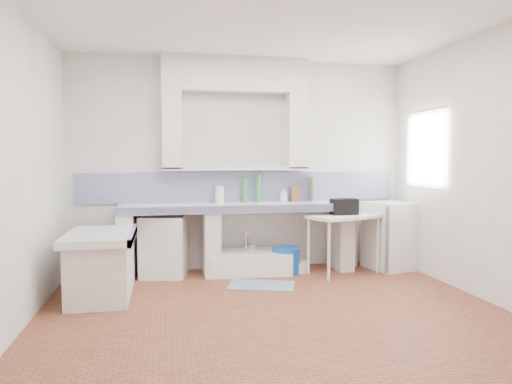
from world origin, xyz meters
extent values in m
plane|color=brown|center=(0.00, 0.00, 0.00)|extent=(4.50, 4.50, 0.00)
plane|color=white|center=(0.00, 0.00, 2.80)|extent=(4.50, 4.50, 0.00)
plane|color=white|center=(0.00, 2.00, 1.40)|extent=(4.50, 0.00, 4.50)
plane|color=white|center=(0.00, -2.00, 1.40)|extent=(4.50, 0.00, 4.50)
plane|color=white|center=(-2.25, 0.00, 1.40)|extent=(0.00, 4.50, 4.50)
plane|color=white|center=(2.25, 0.00, 1.40)|extent=(0.00, 4.50, 4.50)
cube|color=white|center=(-0.10, 1.88, 2.58)|extent=(1.90, 0.25, 0.45)
cube|color=#3C2413|center=(2.42, 1.20, 1.60)|extent=(0.35, 0.86, 1.06)
cube|color=white|center=(2.28, 1.20, 1.98)|extent=(0.01, 0.84, 0.24)
cube|color=white|center=(-0.10, 1.70, 0.86)|extent=(3.00, 0.60, 0.08)
cube|color=navy|center=(-0.10, 1.42, 0.86)|extent=(3.00, 0.04, 0.10)
cube|color=white|center=(-1.50, 1.70, 0.41)|extent=(0.20, 0.55, 0.82)
cube|color=white|center=(-0.45, 1.70, 0.41)|extent=(0.20, 0.55, 0.82)
cube|color=white|center=(1.30, 1.70, 0.41)|extent=(0.20, 0.55, 0.82)
cube|color=white|center=(-1.70, 0.90, 0.66)|extent=(0.70, 1.10, 0.08)
cube|color=white|center=(-1.70, 0.90, 0.31)|extent=(0.60, 1.00, 0.62)
cube|color=navy|center=(-1.37, 0.90, 0.66)|extent=(0.04, 1.10, 0.10)
cube|color=navy|center=(0.00, 1.99, 1.10)|extent=(4.27, 0.03, 0.40)
cube|color=white|center=(-1.04, 1.72, 0.38)|extent=(0.63, 0.62, 0.77)
cube|color=white|center=(0.04, 1.67, 0.13)|extent=(1.08, 0.63, 0.25)
cube|color=white|center=(1.23, 1.41, 0.38)|extent=(1.03, 0.78, 0.04)
cube|color=white|center=(1.97, 1.55, 0.45)|extent=(0.71, 0.71, 0.90)
cylinder|color=#BE0C07|center=(-0.13, 1.65, 0.13)|extent=(0.36, 0.36, 0.26)
cylinder|color=orange|center=(0.11, 1.61, 0.12)|extent=(0.33, 0.33, 0.24)
cylinder|color=#0D50B9|center=(0.51, 1.57, 0.17)|extent=(0.42, 0.42, 0.34)
cylinder|color=white|center=(0.66, 1.63, 0.07)|extent=(0.44, 0.44, 0.13)
cylinder|color=silver|center=(0.07, 1.85, 0.15)|extent=(0.10, 0.10, 0.30)
cylinder|color=silver|center=(0.12, 1.85, 0.16)|extent=(0.10, 0.10, 0.33)
cube|color=black|center=(1.25, 1.44, 0.86)|extent=(0.34, 0.21, 0.21)
cylinder|color=#337F41|center=(0.01, 1.85, 1.06)|extent=(0.08, 0.08, 0.32)
cylinder|color=#337F41|center=(0.20, 1.85, 1.08)|extent=(0.09, 0.09, 0.37)
cube|color=brown|center=(0.70, 1.85, 1.00)|extent=(0.11, 0.09, 0.21)
cube|color=brown|center=(0.95, 1.85, 1.07)|extent=(0.10, 0.24, 0.34)
cylinder|color=white|center=(-0.32, 1.83, 1.01)|extent=(0.12, 0.12, 0.22)
imported|color=white|center=(0.55, 1.84, 1.00)|extent=(0.11, 0.11, 0.20)
cube|color=#2E547C|center=(0.07, 1.02, 0.01)|extent=(0.86, 0.65, 0.01)
camera|label=1|loc=(-1.03, -4.24, 1.47)|focal=32.89mm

